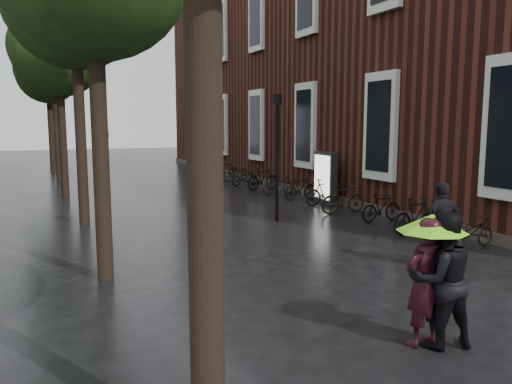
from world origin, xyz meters
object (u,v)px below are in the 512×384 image
lamp_post (277,145)px  pedestrian_walking (442,225)px  ad_lightbox (325,178)px  parked_bicycles (299,188)px  person_black (441,280)px  person_burgundy (424,282)px

lamp_post → pedestrian_walking: bearing=-82.2°
pedestrian_walking → ad_lightbox: ad_lightbox is taller
pedestrian_walking → lamp_post: bearing=-79.7°
pedestrian_walking → parked_bicycles: 9.98m
person_black → lamp_post: 9.35m
pedestrian_walking → parked_bicycles: (2.00, 9.76, -0.47)m
person_burgundy → person_black: 0.24m
pedestrian_walking → ad_lightbox: size_ratio=0.93×
person_burgundy → person_black: person_black is taller
person_black → pedestrian_walking: (2.86, 2.85, -0.02)m
parked_bicycles → ad_lightbox: (0.33, -1.46, 0.55)m
person_black → pedestrian_walking: size_ratio=1.02×
person_burgundy → pedestrian_walking: size_ratio=0.97×
person_black → pedestrian_walking: 4.04m
person_black → lamp_post: (2.02, 9.01, 1.47)m
person_burgundy → parked_bicycles: size_ratio=0.10×
person_burgundy → lamp_post: lamp_post is taller
lamp_post → person_black: bearing=-102.6°
person_burgundy → ad_lightbox: ad_lightbox is taller
parked_bicycles → person_burgundy: bearing=-112.0°
parked_bicycles → lamp_post: lamp_post is taller
person_black → pedestrian_walking: person_black is taller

